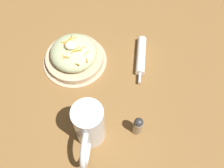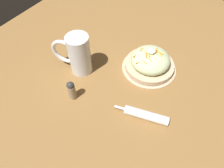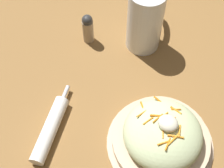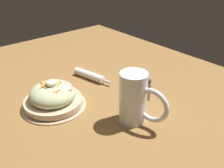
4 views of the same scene
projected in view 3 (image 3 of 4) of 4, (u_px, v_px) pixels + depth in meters
name	position (u px, v px, depth m)	size (l,w,h in m)	color
ground_plane	(160.00, 131.00, 0.65)	(1.43, 1.43, 0.00)	olive
salad_plate	(162.00, 137.00, 0.60)	(0.21, 0.21, 0.10)	#D1B28E
beer_mug	(145.00, 21.00, 0.72)	(0.08, 0.16, 0.16)	white
napkin_roll	(50.00, 129.00, 0.63)	(0.06, 0.18, 0.03)	white
salt_shaker	(88.00, 28.00, 0.75)	(0.03, 0.03, 0.08)	gray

